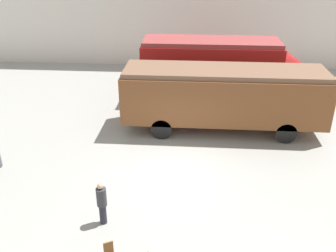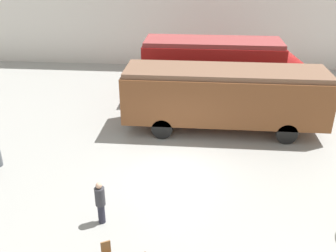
% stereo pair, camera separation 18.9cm
% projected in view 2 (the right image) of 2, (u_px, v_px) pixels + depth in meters
% --- Properties ---
extents(ground_plane, '(80.00, 80.00, 0.00)m').
position_uv_depth(ground_plane, '(173.00, 171.00, 15.77)').
color(ground_plane, gray).
extents(backdrop_wall, '(44.00, 0.15, 9.00)m').
position_uv_depth(backdrop_wall, '(189.00, 7.00, 27.62)').
color(backdrop_wall, silver).
rests_on(backdrop_wall, ground_plane).
extents(streamlined_locomotive, '(9.83, 2.77, 3.69)m').
position_uv_depth(streamlined_locomotive, '(225.00, 66.00, 22.11)').
color(streamlined_locomotive, maroon).
rests_on(streamlined_locomotive, ground_plane).
extents(passenger_coach_wooden, '(9.93, 2.79, 3.22)m').
position_uv_depth(passenger_coach_wooden, '(224.00, 94.00, 18.50)').
color(passenger_coach_wooden, brown).
rests_on(passenger_coach_wooden, ground_plane).
extents(visitor_person, '(0.34, 0.34, 1.61)m').
position_uv_depth(visitor_person, '(100.00, 201.00, 12.47)').
color(visitor_person, '#262633').
rests_on(visitor_person, ground_plane).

